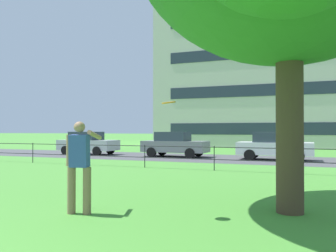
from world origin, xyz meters
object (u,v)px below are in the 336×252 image
Objects in this scene: person_thrower at (80,164)px; frisbee at (169,103)px; car_grey_right at (175,144)px; car_white_far_left at (274,146)px; car_silver_center at (88,143)px; apartment_building_background at (282,64)px.

person_thrower is 5.00× the size of frisbee.
car_grey_right is 1.01× the size of car_white_far_left.
car_silver_center and car_grey_right have the same top height.
apartment_building_background reaches higher than car_white_far_left.
person_thrower is 35.72m from apartment_building_background.
car_silver_center is at bearing -178.20° from car_grey_right.
car_grey_right is at bearing -104.52° from apartment_building_background.
car_white_far_left is (5.91, -0.21, 0.00)m from car_grey_right.
apartment_building_background is at bearing 75.48° from car_grey_right.
car_white_far_left is at bearing 86.00° from frisbee.
frisbee is 0.09× the size of car_white_far_left.
apartment_building_background is at bearing 60.82° from car_silver_center.
frisbee reaches higher than person_thrower.
apartment_building_background reaches higher than frisbee.
person_thrower is 0.07× the size of apartment_building_background.
person_thrower is at bearing -56.21° from car_silver_center.
car_white_far_left is at bearing 79.39° from person_thrower.
person_thrower is 14.72m from car_grey_right.
car_silver_center is at bearing 129.25° from frisbee.
person_thrower is at bearing -93.33° from apartment_building_background.
frisbee is 0.09× the size of car_grey_right.
car_silver_center is (-11.16, 13.66, -1.40)m from frisbee.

